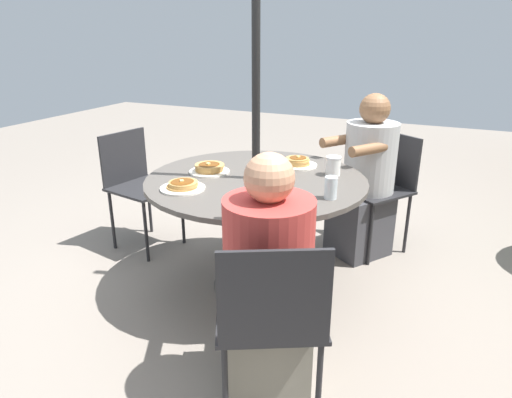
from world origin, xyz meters
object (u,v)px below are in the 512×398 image
at_px(patio_chair_south, 137,180).
at_px(pancake_plate_c, 183,186).
at_px(diner_north, 267,292).
at_px(pancake_plate_a, 298,163).
at_px(patio_table, 256,193).
at_px(syrup_bottle, 273,169).
at_px(drinking_glass_b, 331,188).
at_px(coffee_cup, 333,166).
at_px(patio_chair_north, 271,315).
at_px(patio_chair_east, 382,183).
at_px(pancake_plate_b, 209,169).
at_px(drinking_glass_a, 282,182).
at_px(diner_east, 365,184).

bearing_deg(patio_chair_south, pancake_plate_c, 65.21).
bearing_deg(diner_north, pancake_plate_a, 76.13).
bearing_deg(pancake_plate_c, patio_table, 140.90).
relative_size(syrup_bottle, drinking_glass_b, 1.36).
xyz_separation_m(coffee_cup, drinking_glass_b, (0.41, 0.10, 0.00)).
bearing_deg(patio_chair_north, patio_chair_east, 59.23).
relative_size(pancake_plate_b, syrup_bottle, 1.55).
xyz_separation_m(patio_chair_north, pancake_plate_c, (-0.61, -0.78, 0.24)).
distance_m(diner_north, drinking_glass_a, 0.73).
relative_size(pancake_plate_b, coffee_cup, 2.17).
xyz_separation_m(syrup_bottle, drinking_glass_a, (0.17, 0.13, -0.01)).
distance_m(patio_chair_north, pancake_plate_a, 1.37).
height_order(patio_chair_north, syrup_bottle, syrup_bottle).
xyz_separation_m(patio_table, coffee_cup, (-0.25, 0.40, 0.15)).
height_order(pancake_plate_a, pancake_plate_c, pancake_plate_a).
bearing_deg(pancake_plate_b, drinking_glass_b, 80.12).
bearing_deg(patio_chair_east, pancake_plate_a, 84.00).
xyz_separation_m(patio_chair_north, pancake_plate_b, (-0.94, -0.81, 0.24)).
bearing_deg(patio_table, patio_chair_north, 27.50).
height_order(patio_chair_east, pancake_plate_c, patio_chair_east).
xyz_separation_m(pancake_plate_b, coffee_cup, (-0.27, 0.71, 0.03)).
bearing_deg(coffee_cup, patio_chair_east, 162.47).
height_order(diner_east, pancake_plate_a, diner_east).
bearing_deg(pancake_plate_c, patio_chair_north, 52.33).
distance_m(patio_chair_south, pancake_plate_b, 0.82).
bearing_deg(patio_chair_south, patio_table, 90.00).
bearing_deg(patio_chair_east, pancake_plate_c, 88.50).
height_order(diner_east, pancake_plate_c, diner_east).
distance_m(patio_chair_north, diner_north, 0.17).
bearing_deg(diner_east, patio_chair_north, 123.64).
distance_m(coffee_cup, drinking_glass_a, 0.44).
relative_size(diner_north, pancake_plate_b, 4.52).
bearing_deg(drinking_glass_b, pancake_plate_b, -99.88).
xyz_separation_m(diner_north, pancake_plate_c, (-0.46, -0.71, 0.24)).
bearing_deg(diner_north, pancake_plate_c, 119.69).
bearing_deg(drinking_glass_b, pancake_plate_c, -76.15).
xyz_separation_m(pancake_plate_a, pancake_plate_c, (0.69, -0.43, -0.00)).
bearing_deg(pancake_plate_c, drinking_glass_b, 103.85).
xyz_separation_m(coffee_cup, drinking_glass_a, (0.41, -0.17, -0.01)).
relative_size(patio_table, pancake_plate_b, 5.27).
xyz_separation_m(patio_table, patio_chair_north, (0.96, 0.50, -0.12)).
distance_m(coffee_cup, drinking_glass_b, 0.42).
relative_size(patio_chair_east, patio_chair_south, 1.00).
height_order(patio_chair_north, diner_north, diner_north).
height_order(patio_table, drinking_glass_a, drinking_glass_a).
relative_size(patio_table, patio_chair_east, 1.54).
distance_m(diner_north, coffee_cup, 1.09).
bearing_deg(coffee_cup, pancake_plate_a, -110.24).
xyz_separation_m(patio_chair_south, pancake_plate_b, (0.22, 0.75, 0.24)).
relative_size(coffee_cup, drinking_glass_b, 0.97).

